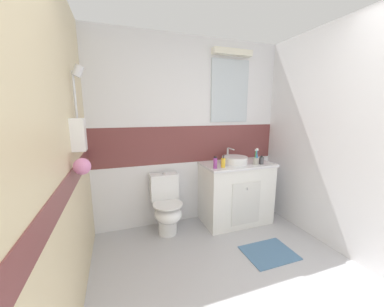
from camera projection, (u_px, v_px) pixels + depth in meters
ground_plane at (232, 276)px, 2.09m from camera, size 3.20×3.48×0.04m
wall_back_tiled at (191, 132)px, 3.01m from camera, size 3.20×0.20×2.50m
wall_left_shower_alcove at (56, 157)px, 1.42m from camera, size 0.24×3.48×2.50m
wall_right_plain at (349, 140)px, 2.29m from camera, size 0.10×3.48×2.50m
vanity_cabinet at (236, 192)px, 3.06m from camera, size 0.95×0.56×0.85m
sink_basin at (235, 160)px, 2.95m from camera, size 0.34×0.39×0.19m
toilet at (167, 206)px, 2.77m from camera, size 0.37×0.50×0.76m
toothbrush_cup at (256, 160)px, 2.88m from camera, size 0.08×0.08×0.23m
soap_dispenser at (223, 163)px, 2.73m from camera, size 0.06×0.06×0.16m
perfume_flask_small at (261, 160)px, 2.90m from camera, size 0.05×0.03×0.11m
deodorant_spray_can at (215, 163)px, 2.68m from camera, size 0.05×0.05×0.15m
bath_mat at (269, 253)px, 2.40m from camera, size 0.54×0.42×0.01m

